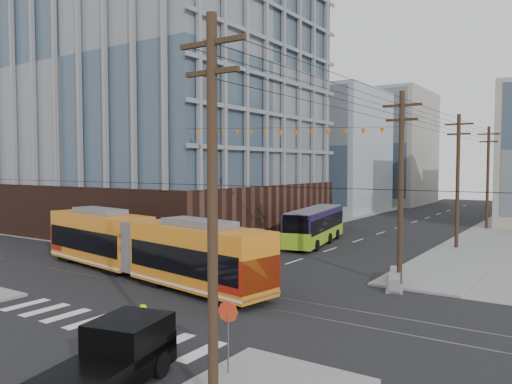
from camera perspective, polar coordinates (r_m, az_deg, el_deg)
ground at (r=25.01m, az=-11.83°, el=-12.89°), size 160.00×160.00×0.00m
office_building at (r=56.38m, az=-11.10°, el=10.58°), size 30.00×25.00×28.60m
bg_bldg_nw_near at (r=76.91m, az=7.11°, el=4.61°), size 18.00×16.00×18.00m
bg_bldg_nw_far at (r=94.23m, az=14.19°, el=4.85°), size 16.00×18.00×20.00m
utility_pole_near at (r=13.96m, az=-5.00°, el=-2.44°), size 0.30×0.30×11.00m
utility_pole_far at (r=73.40m, az=26.70°, el=1.66°), size 0.30×0.30×11.00m
streetcar at (r=31.34m, az=-12.71°, el=-6.12°), size 19.81×6.12×3.78m
city_bus at (r=44.07m, az=6.76°, el=-3.83°), size 4.52×11.48×3.18m
pickup_truck at (r=16.11m, az=-17.70°, el=-18.46°), size 3.22×6.00×1.93m
parked_car_silver at (r=39.30m, az=-2.86°, el=-5.82°), size 3.09×5.11×1.59m
parked_car_white at (r=42.85m, az=0.24°, el=-5.12°), size 3.82×5.68×1.53m
parked_car_grey at (r=48.62m, az=4.96°, el=-4.27°), size 3.58×5.25×1.34m
pedestrian at (r=19.91m, az=-12.61°, el=-14.66°), size 0.47×0.64×1.61m
stop_sign at (r=16.78m, az=-3.21°, el=-16.70°), size 0.82×0.82×2.33m
jersey_barrier at (r=29.80m, az=15.60°, el=-9.56°), size 1.98×4.00×0.78m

